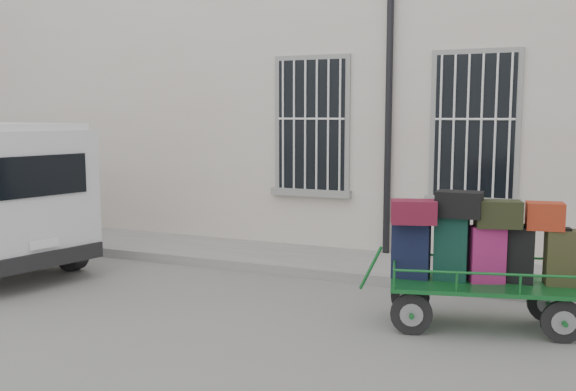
{
  "coord_description": "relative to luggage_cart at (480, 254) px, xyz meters",
  "views": [
    {
      "loc": [
        3.57,
        -7.33,
        2.42
      ],
      "look_at": [
        0.0,
        1.0,
        1.28
      ],
      "focal_mm": 40.0,
      "sensor_mm": 36.0,
      "label": 1
    }
  ],
  "objects": [
    {
      "name": "sidewalk",
      "position": [
        -2.77,
        2.13,
        -0.78
      ],
      "size": [
        24.0,
        1.7,
        0.15
      ],
      "primitive_type": "cube",
      "color": "gray",
      "rests_on": "ground"
    },
    {
      "name": "building",
      "position": [
        -2.77,
        5.42,
        2.14
      ],
      "size": [
        24.0,
        5.15,
        6.0
      ],
      "color": "beige",
      "rests_on": "ground"
    },
    {
      "name": "luggage_cart",
      "position": [
        0.0,
        0.0,
        0.0
      ],
      "size": [
        2.47,
        1.39,
        1.57
      ],
      "rotation": [
        0.0,
        0.0,
        0.24
      ],
      "color": "black",
      "rests_on": "ground"
    },
    {
      "name": "ground",
      "position": [
        -2.77,
        -0.07,
        -0.86
      ],
      "size": [
        80.0,
        80.0,
        0.0
      ],
      "primitive_type": "plane",
      "color": "slate",
      "rests_on": "ground"
    }
  ]
}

